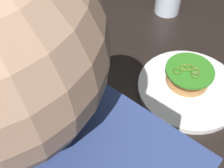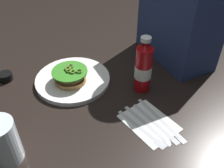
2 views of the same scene
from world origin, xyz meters
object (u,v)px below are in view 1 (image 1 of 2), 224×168
(burger_sandwich, at_px, (188,75))
(dinner_plate, at_px, (189,88))
(steak_knife, at_px, (62,68))
(spoon_utensil, at_px, (65,62))
(fork_utensil, at_px, (73,58))
(butter_knife, at_px, (57,73))
(ketchup_bottle, at_px, (95,89))
(napkin, at_px, (72,69))

(burger_sandwich, bearing_deg, dinner_plate, 141.36)
(steak_knife, bearing_deg, spoon_utensil, -67.45)
(dinner_plate, relative_size, fork_utensil, 1.45)
(spoon_utensil, relative_size, butter_knife, 0.90)
(burger_sandwich, bearing_deg, steak_knife, 29.65)
(ketchup_bottle, distance_m, steak_knife, 0.20)
(burger_sandwich, relative_size, ketchup_bottle, 0.61)
(burger_sandwich, bearing_deg, napkin, 29.06)
(butter_knife, bearing_deg, ketchup_bottle, 172.21)
(dinner_plate, bearing_deg, spoon_utensil, 22.93)
(fork_utensil, height_order, spoon_utensil, same)
(napkin, distance_m, fork_utensil, 0.04)
(ketchup_bottle, relative_size, napkin, 1.24)
(ketchup_bottle, height_order, spoon_utensil, ketchup_bottle)
(burger_sandwich, height_order, fork_utensil, burger_sandwich)
(napkin, xyz_separation_m, butter_knife, (0.02, 0.04, 0.00))
(dinner_plate, distance_m, ketchup_bottle, 0.27)
(dinner_plate, bearing_deg, ketchup_bottle, 55.26)
(ketchup_bottle, xyz_separation_m, butter_knife, (0.17, -0.02, -0.09))
(spoon_utensil, bearing_deg, dinner_plate, -157.07)
(burger_sandwich, height_order, spoon_utensil, burger_sandwich)
(ketchup_bottle, distance_m, butter_knife, 0.20)
(dinner_plate, bearing_deg, napkin, 26.03)
(fork_utensil, relative_size, spoon_utensil, 0.96)
(fork_utensil, bearing_deg, burger_sandwich, -157.94)
(ketchup_bottle, relative_size, butter_knife, 0.95)
(fork_utensil, bearing_deg, butter_knife, 95.53)
(spoon_utensil, distance_m, steak_knife, 0.02)
(burger_sandwich, relative_size, butter_knife, 0.58)
(burger_sandwich, xyz_separation_m, steak_knife, (0.31, 0.18, -0.04))
(ketchup_bottle, bearing_deg, fork_utensil, -28.17)
(burger_sandwich, distance_m, steak_knife, 0.36)
(spoon_utensil, xyz_separation_m, steak_knife, (-0.01, 0.02, 0.00))
(dinner_plate, distance_m, butter_knife, 0.37)
(fork_utensil, height_order, steak_knife, same)
(burger_sandwich, distance_m, napkin, 0.33)
(fork_utensil, relative_size, butter_knife, 0.86)
(dinner_plate, height_order, napkin, dinner_plate)
(napkin, bearing_deg, burger_sandwich, -150.94)
(burger_sandwich, xyz_separation_m, butter_knife, (0.31, 0.20, -0.04))
(dinner_plate, distance_m, spoon_utensil, 0.36)
(ketchup_bottle, relative_size, spoon_utensil, 1.06)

